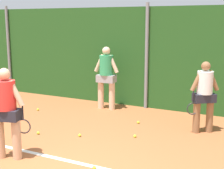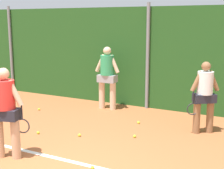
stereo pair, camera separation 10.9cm
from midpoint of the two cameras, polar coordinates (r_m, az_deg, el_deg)
The scene contains 15 objects.
ground_plane at distance 6.64m, azimuth -4.99°, elevation -11.40°, with size 28.13×28.13×0.00m, color #A85B33.
hedge_fence_backdrop at distance 9.59m, azimuth 6.98°, elevation 4.65°, with size 18.28×0.25×2.94m, color #23511E.
fence_post_left at distance 12.30m, azimuth -17.14°, elevation 5.92°, with size 0.10×0.10×3.05m, color gray.
fence_post_center at distance 9.42m, azimuth 6.61°, elevation 4.88°, with size 0.10×0.10×3.05m, color gray.
court_baseline_paint at distance 6.22m, azimuth -7.76°, elevation -13.03°, with size 13.36×0.10×0.01m, color white.
player_foreground_near at distance 6.26m, azimuth -17.73°, elevation -4.04°, with size 0.76×0.42×1.71m.
player_midcourt at distance 7.63m, azimuth 16.36°, elevation -1.55°, with size 0.62×0.56×1.65m.
player_backcourt_far at distance 9.34m, azimuth -0.51°, elevation 1.79°, with size 0.76×0.39×1.82m.
tennis_ball_0 at distance 9.60m, azimuth -12.42°, elevation -4.27°, with size 0.07×0.07×0.07m, color #CCDB33.
tennis_ball_3 at distance 8.22m, azimuth 5.07°, elevation -6.67°, with size 0.07×0.07×0.07m, color #CCDB33.
tennis_ball_6 at distance 7.27m, azimuth 4.42°, elevation -9.07°, with size 0.07×0.07×0.07m, color #CCDB33.
tennis_ball_8 at distance 7.36m, azimuth -5.34°, elevation -8.85°, with size 0.07×0.07×0.07m, color #CCDB33.
tennis_ball_9 at distance 5.82m, azimuth -2.91°, elevation -14.39°, with size 0.07×0.07×0.07m, color #CCDB33.
tennis_ball_10 at distance 7.65m, azimuth -12.46°, elevation -8.27°, with size 0.07×0.07×0.07m, color #CCDB33.
tennis_ball_11 at distance 9.83m, azimuth -17.02°, elevation -4.15°, with size 0.07×0.07×0.07m, color #CCDB33.
Camera 2 is at (3.36, -3.59, 2.54)m, focal length 51.94 mm.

